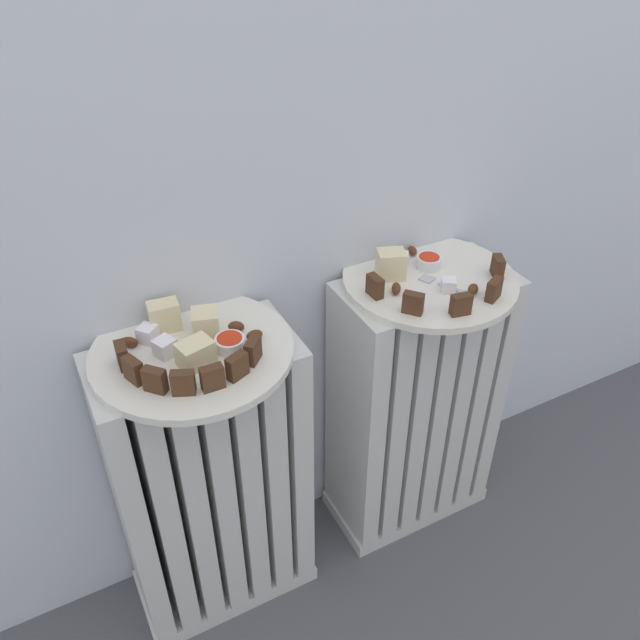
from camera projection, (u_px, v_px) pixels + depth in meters
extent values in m
cube|color=silver|center=(225.00, 574.00, 1.26)|extent=(0.32, 0.16, 0.03)
cube|color=silver|center=(130.00, 508.00, 1.04)|extent=(0.03, 0.16, 0.53)
cube|color=silver|center=(158.00, 498.00, 1.06)|extent=(0.03, 0.16, 0.53)
cube|color=silver|center=(185.00, 488.00, 1.07)|extent=(0.03, 0.16, 0.53)
cube|color=silver|center=(211.00, 478.00, 1.09)|extent=(0.03, 0.16, 0.53)
cube|color=silver|center=(236.00, 468.00, 1.11)|extent=(0.03, 0.16, 0.53)
cube|color=silver|center=(261.00, 459.00, 1.12)|extent=(0.03, 0.16, 0.53)
cube|color=silver|center=(285.00, 450.00, 1.14)|extent=(0.03, 0.16, 0.53)
cube|color=silver|center=(404.00, 495.00, 1.41)|extent=(0.32, 0.16, 0.03)
cube|color=silver|center=(354.00, 423.00, 1.19)|extent=(0.03, 0.16, 0.53)
cube|color=silver|center=(375.00, 415.00, 1.21)|extent=(0.03, 0.16, 0.53)
cube|color=silver|center=(395.00, 407.00, 1.23)|extent=(0.03, 0.16, 0.53)
cube|color=silver|center=(415.00, 400.00, 1.24)|extent=(0.03, 0.16, 0.53)
cube|color=silver|center=(435.00, 392.00, 1.26)|extent=(0.03, 0.16, 0.53)
cube|color=silver|center=(454.00, 385.00, 1.28)|extent=(0.03, 0.16, 0.53)
cube|color=silver|center=(472.00, 378.00, 1.30)|extent=(0.03, 0.16, 0.53)
cylinder|color=silver|center=(192.00, 351.00, 0.93)|extent=(0.29, 0.29, 0.01)
cylinder|color=silver|center=(429.00, 280.00, 1.08)|extent=(0.29, 0.29, 0.01)
cube|color=#472B19|center=(122.00, 356.00, 0.88)|extent=(0.02, 0.03, 0.04)
cube|color=#472B19|center=(133.00, 370.00, 0.86)|extent=(0.02, 0.03, 0.04)
cube|color=#472B19|center=(155.00, 380.00, 0.84)|extent=(0.03, 0.03, 0.04)
cube|color=#472B19|center=(183.00, 383.00, 0.84)|extent=(0.03, 0.03, 0.04)
cube|color=#472B19|center=(212.00, 378.00, 0.85)|extent=(0.03, 0.02, 0.04)
cube|color=#472B19|center=(237.00, 366.00, 0.87)|extent=(0.03, 0.03, 0.04)
cube|color=#472B19|center=(253.00, 351.00, 0.89)|extent=(0.03, 0.03, 0.04)
cube|color=beige|center=(196.00, 354.00, 0.89)|extent=(0.05, 0.05, 0.04)
cube|color=beige|center=(206.00, 324.00, 0.94)|extent=(0.05, 0.05, 0.04)
cube|color=beige|center=(164.00, 316.00, 0.95)|extent=(0.05, 0.03, 0.05)
cube|color=white|center=(165.00, 347.00, 0.91)|extent=(0.03, 0.03, 0.03)
cube|color=white|center=(148.00, 334.00, 0.93)|extent=(0.03, 0.03, 0.02)
ellipsoid|color=#4C2814|center=(236.00, 327.00, 0.95)|extent=(0.03, 0.03, 0.02)
ellipsoid|color=#4C2814|center=(254.00, 335.00, 0.94)|extent=(0.03, 0.02, 0.02)
ellipsoid|color=#4C2814|center=(129.00, 342.00, 0.92)|extent=(0.03, 0.03, 0.02)
cylinder|color=white|center=(230.00, 343.00, 0.92)|extent=(0.04, 0.04, 0.02)
cylinder|color=red|center=(230.00, 340.00, 0.92)|extent=(0.04, 0.04, 0.01)
cube|color=#472B19|center=(375.00, 286.00, 1.03)|extent=(0.02, 0.03, 0.03)
cube|color=#472B19|center=(413.00, 303.00, 0.99)|extent=(0.03, 0.03, 0.03)
cube|color=#472B19|center=(461.00, 305.00, 0.98)|extent=(0.03, 0.02, 0.03)
cube|color=#472B19|center=(494.00, 290.00, 1.02)|extent=(0.03, 0.03, 0.03)
cube|color=#472B19|center=(498.00, 267.00, 1.07)|extent=(0.03, 0.03, 0.03)
cube|color=beige|center=(391.00, 264.00, 1.07)|extent=(0.05, 0.05, 0.05)
cube|color=white|center=(402.00, 259.00, 1.10)|extent=(0.03, 0.03, 0.02)
cube|color=white|center=(449.00, 285.00, 1.04)|extent=(0.03, 0.03, 0.02)
ellipsoid|color=#4C2814|center=(412.00, 251.00, 1.14)|extent=(0.02, 0.03, 0.01)
ellipsoid|color=#4C2814|center=(396.00, 288.00, 1.04)|extent=(0.03, 0.03, 0.01)
ellipsoid|color=#4C2814|center=(473.00, 289.00, 1.03)|extent=(0.03, 0.03, 0.02)
cylinder|color=white|center=(429.00, 262.00, 1.10)|extent=(0.04, 0.04, 0.02)
cylinder|color=red|center=(429.00, 259.00, 1.10)|extent=(0.03, 0.03, 0.01)
cube|color=#B7B7BC|center=(456.00, 290.00, 1.05)|extent=(0.03, 0.06, 0.00)
cube|color=#B7B7BC|center=(427.00, 279.00, 1.07)|extent=(0.03, 0.03, 0.00)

